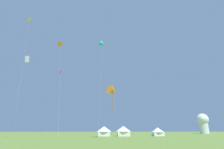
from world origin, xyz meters
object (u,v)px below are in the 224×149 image
Objects in this scene: kite_orange_diamond at (60,48)px; kite_magenta_diamond at (60,73)px; observatory_dome at (203,122)px; festival_tent_left at (104,131)px; kite_cyan_delta at (102,44)px; kite_orange_delta at (113,91)px; kite_yellow_parafoil at (29,20)px; kite_white_box at (27,59)px; festival_tent_right at (158,131)px; festival_tent_center at (123,130)px.

kite_magenta_diamond is at bearing 101.51° from kite_orange_diamond.
kite_orange_diamond is 90.53m from observatory_dome.
kite_orange_diamond reaches higher than festival_tent_left.
kite_cyan_delta reaches higher than kite_orange_delta.
kite_yellow_parafoil is 3.46× the size of observatory_dome.
kite_yellow_parafoil is at bearing -157.32° from festival_tent_left.
festival_tent_left is (24.55, 9.95, -21.38)m from kite_white_box.
kite_orange_diamond is 5.06× the size of festival_tent_right.
kite_cyan_delta reaches higher than kite_magenta_diamond.
festival_tent_left is at bearing 100.47° from kite_orange_delta.
kite_orange_delta is 16.45m from festival_tent_left.
kite_magenta_diamond is 1.81× the size of observatory_dome.
kite_cyan_delta is 29.89m from festival_tent_left.
observatory_dome reaches higher than festival_tent_center.
observatory_dome is (81.23, 46.18, -30.75)m from kite_yellow_parafoil.
kite_cyan_delta reaches higher than observatory_dome.
kite_yellow_parafoil is 1.51× the size of kite_cyan_delta.
kite_orange_diamond is 1.12× the size of kite_magenta_diamond.
festival_tent_center is at bearing 0.00° from festival_tent_left.
kite_cyan_delta is 30.77m from festival_tent_center.
kite_orange_delta is at bearing -110.09° from festival_tent_center.
kite_magenta_diamond is at bearing -159.82° from festival_tent_right.
kite_orange_delta is 2.89× the size of festival_tent_center.
kite_orange_diamond is 1.49× the size of kite_orange_delta.
festival_tent_left is at bearing 22.06° from kite_white_box.
kite_orange_diamond is 0.89× the size of kite_cyan_delta.
observatory_dome reaches higher than festival_tent_right.
kite_magenta_diamond is at bearing -149.62° from festival_tent_center.
kite_orange_diamond is 26.33m from kite_yellow_parafoil.
kite_orange_diamond is 11.40m from kite_cyan_delta.
kite_orange_diamond is 35.19m from festival_tent_center.
kite_cyan_delta is at bearing -20.90° from kite_yellow_parafoil.
observatory_dome is at bearing 29.62° from kite_yellow_parafoil.
kite_magenta_diamond reaches higher than festival_tent_center.
kite_magenta_diamond is at bearing -145.63° from observatory_dome.
kite_cyan_delta is 4.86× the size of festival_tent_center.
kite_white_box reaches higher than festival_tent_center.
kite_yellow_parafoil reaches higher than festival_tent_left.
kite_cyan_delta is at bearing -23.50° from kite_white_box.
kite_yellow_parafoil reaches higher than kite_white_box.
observatory_dome is (56.46, 55.63, -17.77)m from kite_cyan_delta.
kite_yellow_parafoil is 29.52m from kite_cyan_delta.
kite_magenta_diamond is 1.33× the size of kite_orange_delta.
kite_cyan_delta reaches higher than festival_tent_left.
festival_tent_center reaches higher than festival_tent_left.
kite_white_box is at bearing -162.27° from festival_tent_center.
kite_yellow_parafoil is 2.55× the size of kite_orange_delta.
kite_orange_diamond is at bearing -135.76° from kite_orange_delta.
kite_yellow_parafoil is 36.76m from kite_orange_delta.
kite_cyan_delta is (9.85, 4.38, 3.72)m from kite_orange_diamond.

